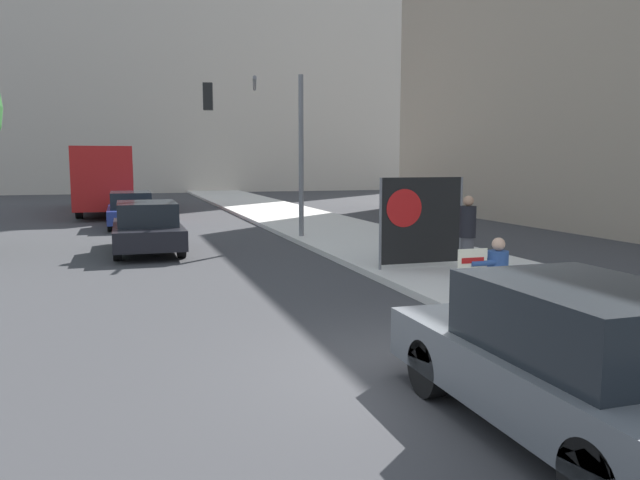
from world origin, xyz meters
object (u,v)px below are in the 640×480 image
object	(u,v)px
city_bus_on_road	(105,176)
traffic_light_pole	(265,127)
seated_protester	(499,272)
parked_car_curbside	(574,361)
car_on_road_nearest	(147,227)
pedestrian_behind	(414,224)
protest_banner	(421,220)
jogger_on_sidewalk	(467,236)
car_on_road_midblock	(131,209)

from	to	relation	value
city_bus_on_road	traffic_light_pole	bearing A→B (deg)	-69.75
seated_protester	traffic_light_pole	bearing A→B (deg)	88.73
parked_car_curbside	car_on_road_nearest	xyz separation A→B (m)	(-3.30, 13.77, -0.01)
pedestrian_behind	protest_banner	bearing A→B (deg)	29.64
seated_protester	city_bus_on_road	xyz separation A→B (m)	(-6.68, 25.35, 1.09)
jogger_on_sidewalk	seated_protester	bearing A→B (deg)	43.83
car_on_road_nearest	car_on_road_midblock	world-z (taller)	car_on_road_nearest
jogger_on_sidewalk	city_bus_on_road	distance (m)	23.88
traffic_light_pole	parked_car_curbside	bearing A→B (deg)	-91.86
jogger_on_sidewalk	parked_car_curbside	size ratio (longest dim) A/B	0.42
jogger_on_sidewalk	car_on_road_midblock	xyz separation A→B (m)	(-6.63, 14.20, -0.32)
protest_banner	parked_car_curbside	size ratio (longest dim) A/B	0.51
protest_banner	traffic_light_pole	bearing A→B (deg)	106.46
traffic_light_pole	city_bus_on_road	size ratio (longest dim) A/B	0.44
seated_protester	car_on_road_nearest	distance (m)	10.96
jogger_on_sidewalk	pedestrian_behind	bearing A→B (deg)	-116.13
jogger_on_sidewalk	pedestrian_behind	size ratio (longest dim) A/B	1.01
traffic_light_pole	car_on_road_midblock	xyz separation A→B (m)	(-4.14, 5.82, -2.98)
pedestrian_behind	city_bus_on_road	bearing A→B (deg)	-109.14
traffic_light_pole	car_on_road_nearest	size ratio (longest dim) A/B	1.13
jogger_on_sidewalk	city_bus_on_road	world-z (taller)	city_bus_on_road
city_bus_on_road	seated_protester	bearing A→B (deg)	-75.24
pedestrian_behind	parked_car_curbside	distance (m)	9.96
pedestrian_behind	seated_protester	bearing A→B (deg)	38.21
car_on_road_midblock	city_bus_on_road	world-z (taller)	city_bus_on_road
seated_protester	car_on_road_midblock	bearing A→B (deg)	99.59
jogger_on_sidewalk	pedestrian_behind	world-z (taller)	jogger_on_sidewalk
traffic_light_pole	parked_car_curbside	size ratio (longest dim) A/B	1.25
pedestrian_behind	city_bus_on_road	size ratio (longest dim) A/B	0.14
parked_car_curbside	seated_protester	bearing A→B (deg)	64.95
seated_protester	traffic_light_pole	distance (m)	11.60
seated_protester	car_on_road_midblock	distance (m)	17.86
car_on_road_nearest	city_bus_on_road	size ratio (longest dim) A/B	0.39
pedestrian_behind	car_on_road_midblock	world-z (taller)	pedestrian_behind
pedestrian_behind	car_on_road_nearest	xyz separation A→B (m)	(-6.32, 4.28, -0.30)
parked_car_curbside	car_on_road_midblock	world-z (taller)	parked_car_curbside
pedestrian_behind	traffic_light_pole	world-z (taller)	traffic_light_pole
traffic_light_pole	car_on_road_midblock	distance (m)	7.74
traffic_light_pole	car_on_road_midblock	size ratio (longest dim) A/B	1.13
traffic_light_pole	parked_car_curbside	world-z (taller)	traffic_light_pole
car_on_road_nearest	parked_car_curbside	bearing A→B (deg)	-76.52
traffic_light_pole	city_bus_on_road	distance (m)	15.26
parked_car_curbside	car_on_road_nearest	world-z (taller)	parked_car_curbside
pedestrian_behind	car_on_road_midblock	xyz separation A→B (m)	(-6.66, 11.61, -0.32)
seated_protester	pedestrian_behind	xyz separation A→B (m)	(1.08, 5.36, 0.24)
pedestrian_behind	car_on_road_nearest	bearing A→B (deg)	-74.47
jogger_on_sidewalk	traffic_light_pole	bearing A→B (deg)	-98.85
seated_protester	traffic_light_pole	size ratio (longest dim) A/B	0.23
parked_car_curbside	city_bus_on_road	bearing A→B (deg)	99.14
city_bus_on_road	pedestrian_behind	bearing A→B (deg)	-68.79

